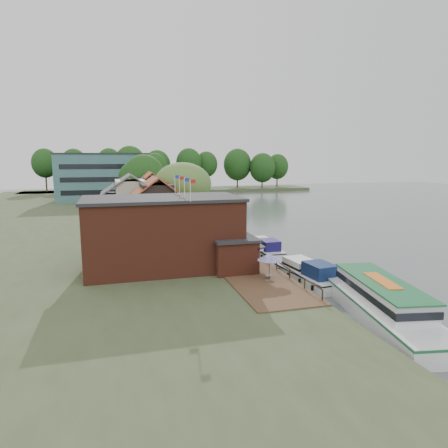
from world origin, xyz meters
TOP-DOWN VIEW (x-y plane):
  - ground at (0.00, 0.00)m, footprint 260.00×260.00m
  - land_bank at (-30.00, 35.00)m, footprint 50.00×140.00m
  - quay_deck at (-8.00, 10.00)m, footprint 6.00×50.00m
  - quay_rail at (-5.30, 10.50)m, footprint 0.20×49.00m
  - pub at (-14.00, -1.00)m, footprint 20.00×11.00m
  - hotel_block at (-22.00, 70.00)m, footprint 25.40×12.40m
  - cottage_a at (-15.00, 14.00)m, footprint 8.60×7.60m
  - cottage_b at (-18.00, 24.00)m, footprint 9.60×8.60m
  - cottage_c at (-14.00, 33.00)m, footprint 7.60×7.60m
  - willow at (-10.50, 19.00)m, footprint 8.60×8.60m
  - umbrella_0 at (-7.24, -7.79)m, footprint 2.31×2.31m
  - umbrella_1 at (-7.27, -3.35)m, footprint 2.37×2.37m
  - umbrella_2 at (-7.68, -2.00)m, footprint 2.22×2.22m
  - umbrella_3 at (-7.68, 1.90)m, footprint 2.00×2.00m
  - umbrella_4 at (-7.39, 5.29)m, footprint 2.13×2.13m
  - umbrella_5 at (-7.05, 8.97)m, footprint 2.32×2.32m
  - cruiser_0 at (-2.59, -6.45)m, footprint 4.18×10.10m
  - cruiser_1 at (-2.53, 5.45)m, footprint 3.09×9.24m
  - cruiser_2 at (-2.91, 24.60)m, footprint 4.03×9.42m
  - tour_boat at (-1.65, -16.72)m, footprint 6.35×14.59m
  - swan at (-4.50, -13.77)m, footprint 0.44×0.44m
  - bank_tree_0 at (-14.42, 41.79)m, footprint 8.76×8.76m
  - bank_tree_1 at (-16.38, 49.57)m, footprint 6.04×6.04m
  - bank_tree_2 at (-10.46, 59.86)m, footprint 6.15×6.15m
  - bank_tree_3 at (-17.71, 76.55)m, footprint 8.39×8.39m
  - bank_tree_4 at (-14.91, 84.12)m, footprint 7.38×7.38m
  - bank_tree_5 at (-14.33, 94.07)m, footprint 8.40×8.40m

SIDE VIEW (x-z plane):
  - ground at x=0.00m, z-range 0.00..0.00m
  - swan at x=-4.50m, z-range 0.00..0.44m
  - land_bank at x=-30.00m, z-range 0.00..1.00m
  - quay_deck at x=-8.00m, z-range 1.00..1.10m
  - cruiser_2 at x=-2.91m, z-range 0.00..2.18m
  - cruiser_1 at x=-2.53m, z-range 0.00..2.20m
  - cruiser_0 at x=-2.59m, z-range 0.00..2.38m
  - quay_rail at x=-5.30m, z-range 1.00..2.00m
  - tour_boat at x=-1.65m, z-range 0.00..3.08m
  - umbrella_0 at x=-7.24m, z-range 1.10..3.48m
  - umbrella_1 at x=-7.27m, z-range 1.10..3.48m
  - umbrella_2 at x=-7.68m, z-range 1.10..3.48m
  - umbrella_3 at x=-7.68m, z-range 1.10..3.48m
  - umbrella_4 at x=-7.39m, z-range 1.10..3.48m
  - umbrella_5 at x=-7.05m, z-range 1.10..3.48m
  - pub at x=-14.00m, z-range 1.00..8.30m
  - cottage_a at x=-15.00m, z-range 1.00..9.50m
  - cottage_b at x=-18.00m, z-range 1.00..9.50m
  - cottage_c at x=-14.00m, z-range 1.00..9.50m
  - bank_tree_1 at x=-16.38m, z-range 1.00..11.10m
  - willow at x=-10.50m, z-range 1.00..11.43m
  - bank_tree_3 at x=-17.71m, z-range 1.00..12.34m
  - bank_tree_4 at x=-14.91m, z-range 1.00..12.68m
  - bank_tree_0 at x=-14.42m, z-range 1.00..12.76m
  - bank_tree_5 at x=-14.33m, z-range 1.00..12.79m
  - bank_tree_2 at x=-10.46m, z-range 1.00..13.26m
  - hotel_block at x=-22.00m, z-range 1.00..13.30m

